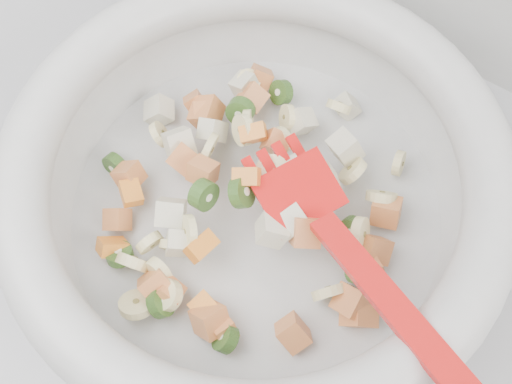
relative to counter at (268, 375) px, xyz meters
The scene contains 2 objects.
counter is the anchor object (origin of this frame).
mixing_bowl 0.51m from the counter, 143.36° to the left, with size 0.44×0.40×0.13m.
Camera 1 is at (0.09, 1.28, 1.41)m, focal length 45.00 mm.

